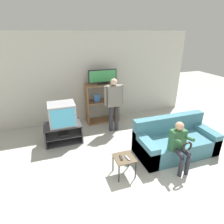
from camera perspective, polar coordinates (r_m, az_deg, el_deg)
name	(u,v)px	position (r m, az deg, el deg)	size (l,w,h in m)	color
ground_plane	(149,222)	(3.24, 11.09, -30.00)	(18.00, 18.00, 0.00)	#B7B7AD
wall_back	(89,78)	(5.66, -7.04, 10.15)	(6.40, 0.06, 2.60)	beige
tv_stand	(63,133)	(4.88, -14.60, -6.18)	(0.90, 0.56, 0.47)	#38383D
television_main	(62,114)	(4.67, -14.97, -0.60)	(0.63, 0.53, 0.54)	#9E9EA3
media_shelf	(102,103)	(5.65, -3.01, 2.90)	(0.98, 0.44, 1.18)	#8E6642
television_flat	(103,77)	(5.42, -2.85, 10.55)	(0.82, 0.20, 0.41)	black
snack_table	(124,160)	(3.66, 3.73, -14.38)	(0.38, 0.38, 0.40)	brown
remote_control_black	(121,158)	(3.60, 2.76, -13.73)	(0.04, 0.14, 0.02)	#232328
remote_control_white	(128,158)	(3.60, 4.75, -13.80)	(0.04, 0.14, 0.02)	gray
couch	(174,142)	(4.54, 18.47, -8.53)	(1.77, 0.85, 0.80)	teal
person_standing_adult	(114,100)	(4.97, 0.56, 3.54)	(0.53, 0.20, 1.48)	#2D2D33
person_seated_child	(180,143)	(3.90, 19.89, -8.92)	(0.33, 0.43, 1.01)	#2D2D38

